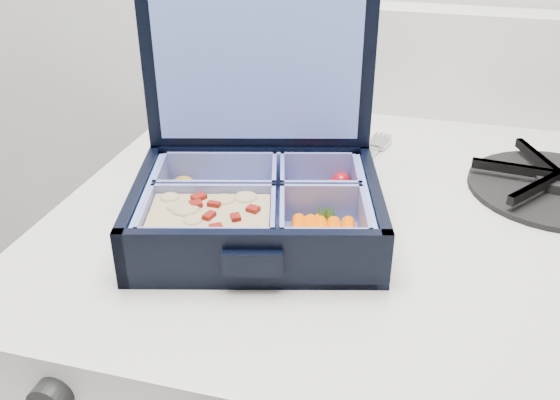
% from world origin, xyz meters
% --- Properties ---
extents(bento_box, '(0.26, 0.22, 0.05)m').
position_xyz_m(bento_box, '(0.48, 1.58, 0.92)').
color(bento_box, black).
rests_on(bento_box, stove).
extents(burner_grate, '(0.20, 0.20, 0.03)m').
position_xyz_m(burner_grate, '(0.75, 1.75, 0.90)').
color(burner_grate, black).
rests_on(burner_grate, stove).
extents(burner_grate_rear, '(0.18, 0.18, 0.02)m').
position_xyz_m(burner_grate_rear, '(0.45, 1.79, 0.90)').
color(burner_grate_rear, black).
rests_on(burner_grate_rear, stove).
extents(fork, '(0.07, 0.19, 0.01)m').
position_xyz_m(fork, '(0.54, 1.73, 0.89)').
color(fork, silver).
rests_on(fork, stove).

